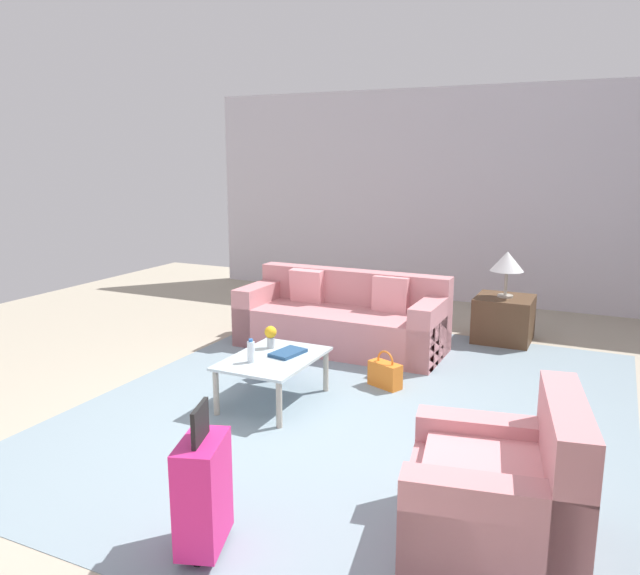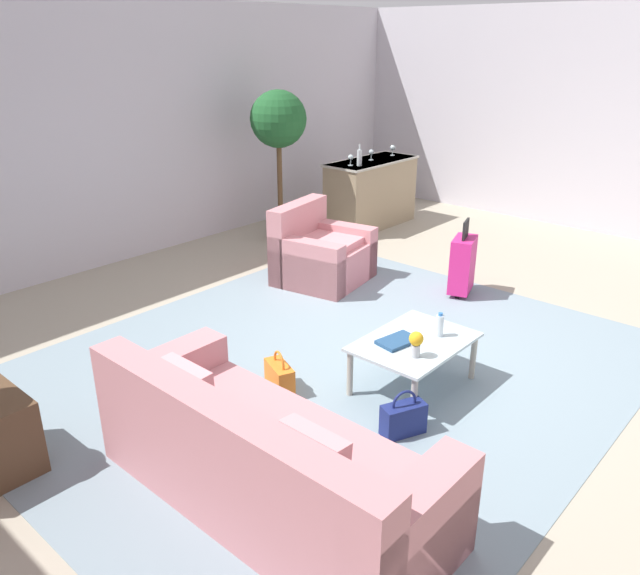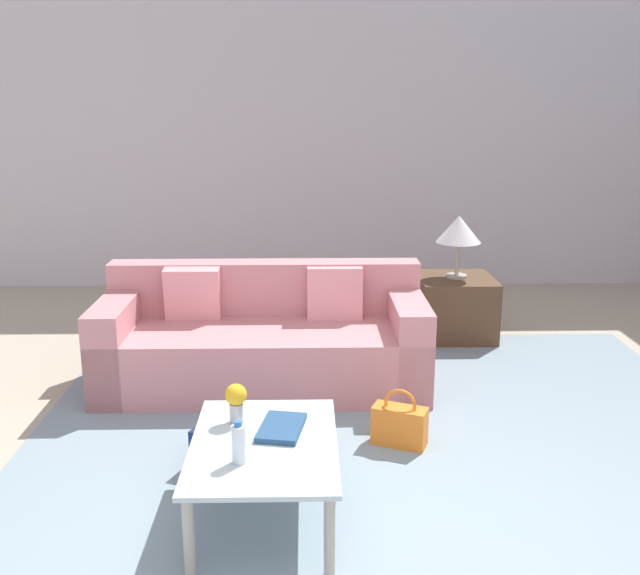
% 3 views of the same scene
% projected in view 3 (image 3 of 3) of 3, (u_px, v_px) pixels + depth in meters
% --- Properties ---
extents(ground_plane, '(12.00, 12.00, 0.00)m').
position_uv_depth(ground_plane, '(375.00, 570.00, 3.13)').
color(ground_plane, '#A89E89').
extents(wall_left, '(0.12, 8.00, 3.10)m').
position_uv_depth(wall_left, '(332.00, 143.00, 7.63)').
color(wall_left, silver).
rests_on(wall_left, ground).
extents(area_rug, '(5.20, 4.40, 0.01)m').
position_uv_depth(area_rug, '(402.00, 495.00, 3.72)').
color(area_rug, gray).
rests_on(area_rug, ground).
extents(couch, '(0.92, 2.29, 0.84)m').
position_uv_depth(couch, '(264.00, 342.00, 5.16)').
color(couch, '#C67F84').
rests_on(couch, ground).
extents(coffee_table, '(0.98, 0.70, 0.42)m').
position_uv_depth(coffee_table, '(264.00, 452.00, 3.42)').
color(coffee_table, silver).
rests_on(coffee_table, ground).
extents(water_bottle, '(0.06, 0.06, 0.20)m').
position_uv_depth(water_bottle, '(239.00, 444.00, 3.18)').
color(water_bottle, silver).
rests_on(water_bottle, coffee_table).
extents(coffee_table_book, '(0.35, 0.25, 0.03)m').
position_uv_depth(coffee_table_book, '(281.00, 428.00, 3.52)').
color(coffee_table_book, navy).
rests_on(coffee_table_book, coffee_table).
extents(flower_vase, '(0.11, 0.11, 0.21)m').
position_uv_depth(flower_vase, '(236.00, 400.00, 3.58)').
color(flower_vase, '#B2B7BC').
rests_on(flower_vase, coffee_table).
extents(side_table, '(0.64, 0.64, 0.53)m').
position_uv_depth(side_table, '(455.00, 307.00, 6.18)').
color(side_table, '#513823').
rests_on(side_table, ground).
extents(table_lamp, '(0.38, 0.38, 0.53)m').
position_uv_depth(table_lamp, '(459.00, 230.00, 6.01)').
color(table_lamp, '#ADA899').
rests_on(table_lamp, side_table).
extents(handbag_orange, '(0.25, 0.35, 0.36)m').
position_uv_depth(handbag_orange, '(400.00, 425.00, 4.24)').
color(handbag_orange, orange).
rests_on(handbag_orange, ground).
extents(handbag_navy, '(0.35, 0.26, 0.36)m').
position_uv_depth(handbag_navy, '(215.00, 440.00, 4.04)').
color(handbag_navy, navy).
rests_on(handbag_navy, ground).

